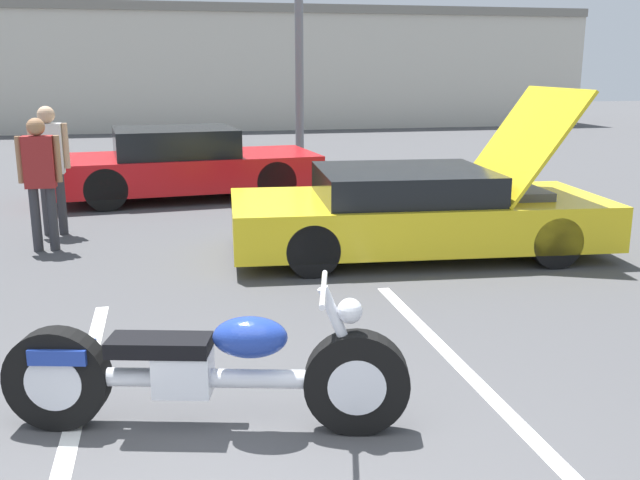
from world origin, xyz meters
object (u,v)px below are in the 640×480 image
show_car_hood_open (419,211)px  spectator_midground (40,173)px  spectator_by_show_car (50,159)px  parked_car_right_row (184,164)px  motorcycle (205,371)px

show_car_hood_open → spectator_midground: size_ratio=2.82×
spectator_by_show_car → spectator_midground: (0.01, -0.90, -0.06)m
show_car_hood_open → parked_car_right_row: bearing=125.5°
parked_car_right_row → spectator_by_show_car: spectator_by_show_car is taller
show_car_hood_open → parked_car_right_row: (-2.73, 4.56, 0.05)m
motorcycle → spectator_by_show_car: spectator_by_show_car is taller
spectator_midground → motorcycle: bearing=-71.3°
motorcycle → parked_car_right_row: parked_car_right_row is taller
show_car_hood_open → spectator_by_show_car: (-4.57, 1.98, 0.52)m
motorcycle → parked_car_right_row: 8.52m
spectator_by_show_car → show_car_hood_open: bearing=-23.5°
motorcycle → show_car_hood_open: show_car_hood_open is taller
spectator_midground → spectator_by_show_car: bearing=90.4°
parked_car_right_row → show_car_hood_open: bearing=-64.6°
parked_car_right_row → spectator_midground: size_ratio=2.82×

